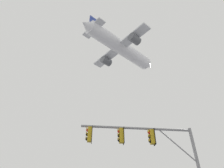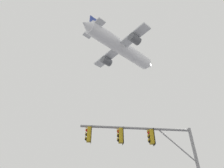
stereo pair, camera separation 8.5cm
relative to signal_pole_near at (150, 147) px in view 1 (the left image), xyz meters
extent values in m
cylinder|color=gray|center=(-0.72, -0.04, 1.19)|extent=(7.15, 0.54, 0.15)
cylinder|color=gray|center=(1.78, 0.10, 0.19)|extent=(2.20, 0.20, 2.06)
cube|color=gold|center=(-3.72, -0.20, 0.66)|extent=(0.28, 0.33, 0.90)
cylinder|color=gold|center=(-3.72, -0.20, 1.17)|extent=(0.05, 0.05, 0.12)
cube|color=black|center=(-3.58, -0.20, 0.66)|extent=(0.05, 0.46, 1.04)
sphere|color=red|center=(-3.86, -0.21, 0.93)|extent=(0.20, 0.20, 0.20)
cylinder|color=gold|center=(-3.93, -0.21, 0.99)|extent=(0.05, 0.21, 0.21)
sphere|color=black|center=(-3.86, -0.21, 0.65)|extent=(0.20, 0.20, 0.20)
cylinder|color=gold|center=(-3.93, -0.21, 0.71)|extent=(0.05, 0.21, 0.21)
sphere|color=black|center=(-3.86, -0.21, 0.37)|extent=(0.20, 0.20, 0.20)
cylinder|color=gold|center=(-3.93, -0.21, 0.43)|extent=(0.05, 0.21, 0.21)
cube|color=gold|center=(-1.75, -0.10, 0.66)|extent=(0.28, 0.33, 0.90)
cylinder|color=gold|center=(-1.75, -0.10, 1.17)|extent=(0.05, 0.05, 0.12)
cube|color=black|center=(-1.61, -0.09, 0.66)|extent=(0.05, 0.46, 1.04)
sphere|color=red|center=(-1.90, -0.10, 0.93)|extent=(0.20, 0.20, 0.20)
cylinder|color=gold|center=(-1.96, -0.11, 0.99)|extent=(0.05, 0.21, 0.21)
sphere|color=black|center=(-1.90, -0.10, 0.65)|extent=(0.20, 0.20, 0.20)
cylinder|color=gold|center=(-1.96, -0.11, 0.71)|extent=(0.05, 0.21, 0.21)
sphere|color=black|center=(-1.90, -0.10, 0.37)|extent=(0.20, 0.20, 0.20)
cylinder|color=gold|center=(-1.96, -0.11, 0.43)|extent=(0.05, 0.21, 0.21)
cube|color=gold|center=(0.21, 0.01, 0.66)|extent=(0.28, 0.33, 0.90)
cylinder|color=gold|center=(0.21, 0.01, 1.17)|extent=(0.05, 0.05, 0.12)
cube|color=black|center=(0.35, 0.02, 0.66)|extent=(0.05, 0.46, 1.04)
sphere|color=red|center=(0.06, 0.00, 0.93)|extent=(0.20, 0.20, 0.20)
cylinder|color=gold|center=(0.00, 0.00, 0.99)|extent=(0.05, 0.21, 0.21)
sphere|color=black|center=(0.06, 0.00, 0.65)|extent=(0.20, 0.20, 0.20)
cylinder|color=gold|center=(0.00, 0.00, 0.71)|extent=(0.05, 0.21, 0.21)
sphere|color=black|center=(0.06, 0.00, 0.37)|extent=(0.20, 0.20, 0.20)
cylinder|color=gold|center=(0.00, 0.00, 0.43)|extent=(0.05, 0.21, 0.21)
cylinder|color=white|center=(1.24, 22.71, 31.48)|extent=(17.30, 14.55, 3.42)
cone|color=white|center=(9.68, 29.30, 31.48)|extent=(3.86, 4.01, 3.25)
cone|color=white|center=(-7.11, 16.20, 31.48)|extent=(3.48, 3.61, 2.91)
cube|color=silver|center=(0.82, 22.38, 30.96)|extent=(13.05, 15.79, 0.39)
cylinder|color=#595B60|center=(-2.31, 26.40, 29.94)|extent=(3.21, 3.10, 1.93)
cylinder|color=#595B60|center=(3.95, 18.37, 29.94)|extent=(3.21, 3.10, 1.93)
cube|color=navy|center=(-5.34, 17.58, 33.40)|extent=(2.52, 2.05, 4.07)
cube|color=silver|center=(-5.51, 17.45, 31.80)|extent=(5.47, 6.25, 0.21)
camera|label=1|loc=(-3.03, -11.69, -3.39)|focal=30.61mm
camera|label=2|loc=(-2.94, -11.69, -3.39)|focal=30.61mm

